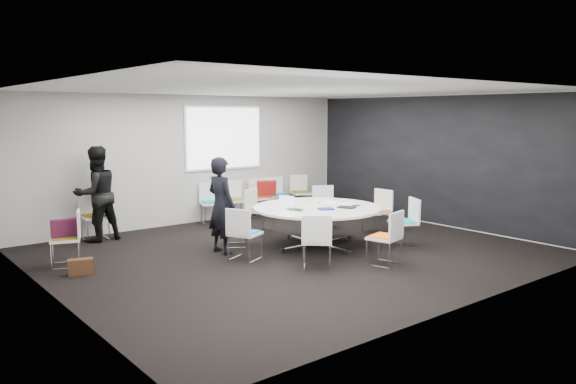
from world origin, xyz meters
TOP-DOWN VIEW (x-y plane):
  - room_shell at (0.09, 0.00)m, footprint 8.08×7.08m
  - conference_table at (0.62, 0.07)m, footprint 2.31×2.31m
  - projection_screen at (0.80, 3.46)m, footprint 1.90×0.03m
  - chair_ring_a at (2.30, 0.15)m, footprint 0.47×0.48m
  - chair_ring_b at (1.85, 1.20)m, footprint 0.61×0.60m
  - chair_ring_c at (0.51, 1.74)m, footprint 0.60×0.59m
  - chair_ring_d at (-0.57, 1.03)m, footprint 0.62×0.63m
  - chair_ring_e at (-0.96, 0.09)m, footprint 0.60×0.60m
  - chair_ring_f at (-0.39, -1.06)m, footprint 0.64×0.64m
  - chair_ring_g at (0.60, -1.56)m, footprint 0.55×0.55m
  - chair_ring_h at (1.84, -0.92)m, footprint 0.61×0.61m
  - chair_back_a at (0.26, 3.16)m, footprint 0.58×0.57m
  - chair_back_b at (0.90, 3.17)m, footprint 0.53×0.52m
  - chair_back_c at (1.56, 3.12)m, footprint 0.54×0.53m
  - chair_back_d at (2.05, 3.16)m, footprint 0.58×0.57m
  - chair_back_e at (2.82, 3.16)m, footprint 0.59×0.59m
  - chair_spare_left at (-3.37, 1.53)m, footprint 0.58×0.58m
  - chair_person_back at (-2.34, 3.17)m, footprint 0.48×0.47m
  - person_main at (-1.00, 0.74)m, footprint 0.47×0.65m
  - person_back at (-2.34, 3.00)m, footprint 0.96×0.80m
  - laptop at (0.12, 0.06)m, footprint 0.27×0.37m
  - laptop_lid at (0.03, 0.22)m, footprint 0.12×0.29m
  - notebook_black at (0.95, -0.35)m, footprint 0.33×0.37m
  - tablet_folio at (0.53, -0.25)m, footprint 0.32×0.29m
  - papers_right at (1.15, 0.31)m, footprint 0.37×0.35m
  - papers_front at (1.30, 0.02)m, footprint 0.33×0.26m
  - cup at (0.76, 0.22)m, footprint 0.08×0.08m
  - phone at (1.26, -0.28)m, footprint 0.15×0.09m
  - maroon_bag at (-3.39, 1.53)m, footprint 0.41×0.18m
  - brown_bag at (-3.37, 0.93)m, footprint 0.39×0.25m
  - red_jacket at (1.56, 2.89)m, footprint 0.47×0.33m

SIDE VIEW (x-z plane):
  - brown_bag at x=-3.37m, z-range 0.00..0.24m
  - chair_ring_a at x=2.30m, z-range -0.16..0.72m
  - chair_ring_b at x=1.85m, z-range -0.16..0.72m
  - chair_ring_c at x=0.51m, z-range -0.16..0.72m
  - chair_ring_d at x=-0.57m, z-range -0.16..0.72m
  - chair_ring_e at x=-0.96m, z-range -0.16..0.72m
  - chair_ring_f at x=-0.39m, z-range -0.16..0.72m
  - chair_ring_g at x=0.60m, z-range -0.16..0.72m
  - chair_ring_h at x=1.84m, z-range -0.16..0.72m
  - chair_back_a at x=0.26m, z-range -0.16..0.72m
  - chair_back_b at x=0.90m, z-range -0.16..0.72m
  - chair_back_c at x=1.56m, z-range -0.16..0.72m
  - chair_back_d at x=2.05m, z-range -0.16..0.72m
  - chair_back_e at x=2.82m, z-range -0.16..0.72m
  - chair_spare_left at x=-3.37m, z-range -0.16..0.72m
  - chair_person_back at x=-2.34m, z-range -0.16..0.72m
  - conference_table at x=0.62m, z-range 0.18..0.91m
  - maroon_bag at x=-3.39m, z-range 0.48..0.76m
  - red_jacket at x=1.56m, z-range 0.52..0.88m
  - papers_right at x=1.15m, z-range 0.73..0.73m
  - papers_front at x=1.30m, z-range 0.73..0.73m
  - phone at x=1.26m, z-range 0.73..0.74m
  - notebook_black at x=0.95m, z-range 0.73..0.75m
  - tablet_folio at x=0.53m, z-range 0.73..0.76m
  - laptop at x=0.12m, z-range 0.73..0.76m
  - cup at x=0.76m, z-range 0.73..0.82m
  - person_main at x=-1.00m, z-range 0.00..1.67m
  - laptop_lid at x=0.03m, z-range 0.75..0.97m
  - person_back at x=-2.34m, z-range 0.00..1.80m
  - room_shell at x=0.09m, z-range -0.04..2.84m
  - projection_screen at x=0.80m, z-range 1.17..2.53m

